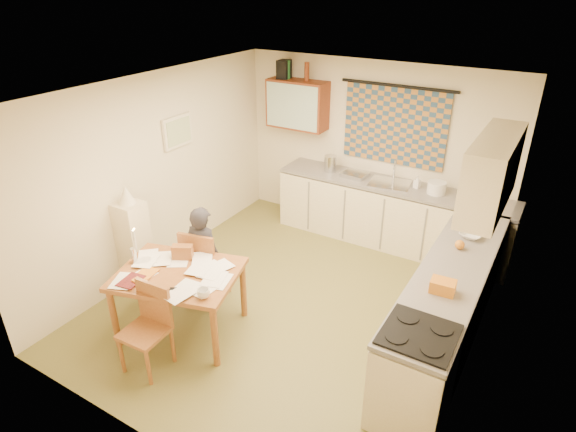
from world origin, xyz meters
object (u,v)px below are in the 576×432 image
Objects in this scene: shelf_stand at (135,246)px; dining_table at (181,301)px; counter_right at (447,307)px; stove at (413,377)px; counter_back at (390,215)px; person at (204,257)px; chair_far at (207,277)px.

dining_table is at bearing -19.06° from shelf_stand.
counter_right is 1.14m from stove.
stove is 3.55m from shelf_stand.
counter_back is at bearing 51.48° from dining_table.
shelf_stand is at bearing 7.13° from person.
shelf_stand is (-0.95, -0.17, -0.06)m from person.
chair_far is 0.34m from person.
chair_far is at bearing -165.44° from counter_right.
counter_back is 2.80m from person.
counter_back is at bearing -121.50° from person.
counter_back is at bearing -132.42° from chair_far.
stove is at bearing -13.05° from dining_table.
person reaches higher than counter_back.
dining_table is (-2.49, -1.27, -0.07)m from counter_right.
person is (-1.34, -2.45, 0.17)m from counter_back.
shelf_stand reaches higher than chair_far.
shelf_stand reaches higher than counter_back.
shelf_stand reaches higher than stove.
dining_table is 1.50× the size of chair_far.
stove is at bearing 168.31° from person.
dining_table is at bearing 98.08° from person.
counter_right is 3.14× the size of stove.
dining_table is at bearing -153.00° from counter_right.
counter_back is 3.51× the size of stove.
counter_back is 3.12m from stove.
shelf_stand is (-3.54, 0.24, 0.10)m from stove.
shelf_stand reaches higher than counter_right.
counter_right is at bearing 90.00° from stove.
counter_back is 3.48m from shelf_stand.
chair_far is 0.84× the size of shelf_stand.
dining_table is at bearing -177.14° from stove.
shelf_stand reaches higher than dining_table.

